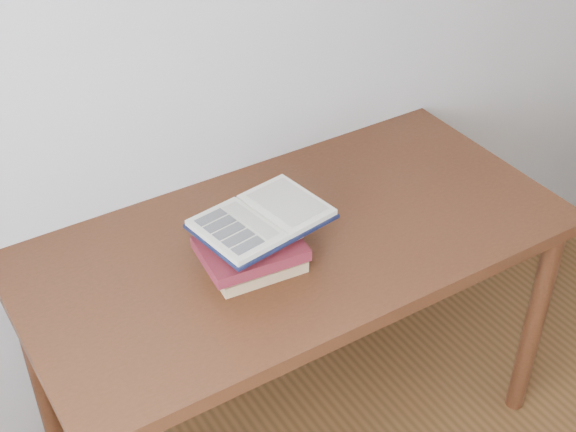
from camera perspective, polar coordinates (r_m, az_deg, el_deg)
desk at (r=2.25m, az=0.50°, el=-3.32°), size 1.51×0.75×0.81m
book_stack at (r=2.04m, az=-2.58°, el=-2.52°), size 0.28×0.21×0.12m
open_book at (r=2.02m, az=-1.86°, el=-0.18°), size 0.36×0.27×0.03m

